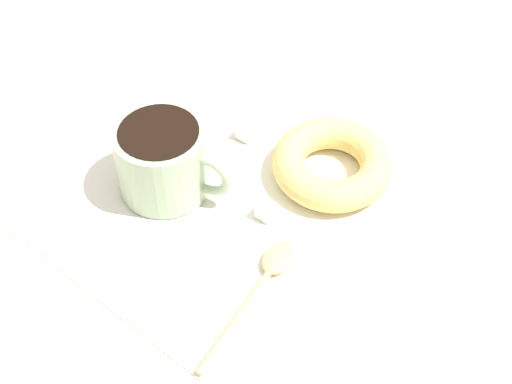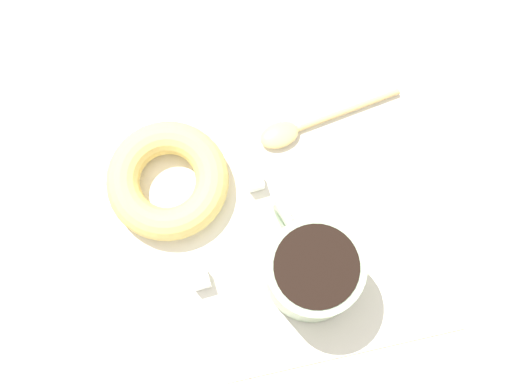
% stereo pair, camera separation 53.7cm
% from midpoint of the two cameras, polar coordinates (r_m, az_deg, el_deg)
% --- Properties ---
extents(ground_plane, '(1.20, 1.20, 0.02)m').
position_cam_midpoint_polar(ground_plane, '(0.58, 1.59, -25.99)').
color(ground_plane, beige).
extents(napkin, '(0.32, 0.32, 0.00)m').
position_cam_midpoint_polar(napkin, '(0.57, 4.94, -26.61)').
color(napkin, white).
rests_on(napkin, ground_plane).
extents(coffee_cup, '(0.11, 0.08, 0.07)m').
position_cam_midpoint_polar(coffee_cup, '(0.54, -4.09, -23.06)').
color(coffee_cup, '#9EB793').
rests_on(coffee_cup, napkin).
extents(donut, '(0.11, 0.11, 0.03)m').
position_cam_midpoint_polar(donut, '(0.57, 12.14, -21.99)').
color(donut, '#E5C66B').
rests_on(donut, napkin).
extents(spoon, '(0.03, 0.14, 0.01)m').
position_cam_midpoint_polar(spoon, '(0.55, 6.60, -33.91)').
color(spoon, '#D8B772').
rests_on(spoon, napkin).
extents(sugar_cube, '(0.01, 0.01, 0.01)m').
position_cam_midpoint_polar(sugar_cube, '(0.56, 6.05, -27.26)').
color(sugar_cube, white).
rests_on(sugar_cube, napkin).
extents(sugar_cube_extra, '(0.01, 0.01, 0.01)m').
position_cam_midpoint_polar(sugar_cube_extra, '(0.59, 3.56, -18.10)').
color(sugar_cube_extra, white).
rests_on(sugar_cube_extra, napkin).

